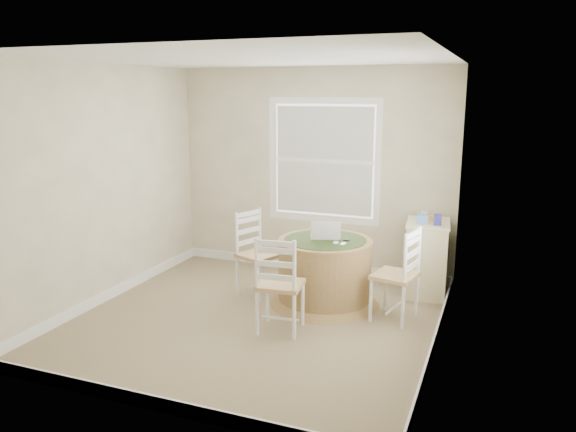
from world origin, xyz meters
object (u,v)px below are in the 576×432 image
at_px(round_table, 325,269).
at_px(chair_near, 280,284).
at_px(corner_chest, 426,258).
at_px(chair_left, 259,255).
at_px(chair_right, 395,275).
at_px(laptop, 325,236).

distance_m(round_table, chair_near, 0.86).
relative_size(round_table, chair_near, 1.27).
bearing_deg(corner_chest, round_table, -149.69).
bearing_deg(chair_left, chair_near, -123.45).
bearing_deg(round_table, chair_left, -176.21).
xyz_separation_m(chair_left, corner_chest, (1.78, 0.71, -0.05)).
xyz_separation_m(chair_right, laptop, (-0.81, 0.20, 0.29)).
height_order(chair_right, corner_chest, chair_right).
bearing_deg(chair_near, round_table, -109.17).
height_order(chair_near, chair_right, same).
distance_m(round_table, chair_right, 0.81).
distance_m(chair_left, chair_near, 1.04).
relative_size(chair_left, laptop, 2.40).
relative_size(round_table, chair_right, 1.27).
relative_size(chair_near, laptop, 2.40).
height_order(round_table, chair_right, chair_right).
height_order(laptop, corner_chest, laptop).
bearing_deg(chair_left, chair_right, -75.01).
distance_m(chair_left, laptop, 0.83).
distance_m(round_table, chair_left, 0.79).
bearing_deg(round_table, corner_chest, 41.12).
bearing_deg(laptop, chair_near, 58.78).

